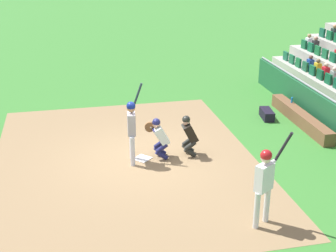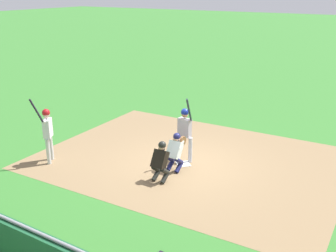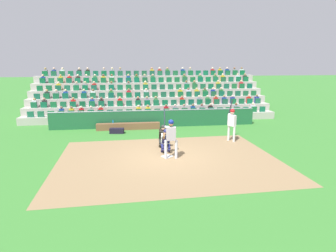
{
  "view_description": "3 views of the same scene",
  "coord_description": "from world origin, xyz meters",
  "px_view_note": "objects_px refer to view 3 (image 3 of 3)",
  "views": [
    {
      "loc": [
        -12.52,
        1.62,
        6.0
      ],
      "look_at": [
        0.24,
        -0.82,
        0.89
      ],
      "focal_mm": 50.58,
      "sensor_mm": 36.0,
      "label": 1
    },
    {
      "loc": [
        6.08,
        -10.7,
        5.62
      ],
      "look_at": [
        -0.44,
        -0.24,
        1.34
      ],
      "focal_mm": 43.3,
      "sensor_mm": 36.0,
      "label": 2
    },
    {
      "loc": [
        1.67,
        12.61,
        4.33
      ],
      "look_at": [
        -0.15,
        -0.84,
        1.29
      ],
      "focal_mm": 30.3,
      "sensor_mm": 36.0,
      "label": 3
    }
  ],
  "objects_px": {
    "catcher_crouching": "(166,139)",
    "dugout_bench": "(128,126)",
    "equipment_duffel_bag": "(117,131)",
    "water_bottle_on_bench": "(113,122)",
    "batter_at_plate": "(171,134)",
    "on_deck_batter": "(232,121)",
    "home_plate_marker": "(167,156)",
    "home_plate_umpire": "(163,135)"
  },
  "relations": [
    {
      "from": "batter_at_plate",
      "to": "on_deck_batter",
      "type": "xyz_separation_m",
      "value": [
        -3.79,
        -2.47,
        0.01
      ]
    },
    {
      "from": "home_plate_marker",
      "to": "water_bottle_on_bench",
      "type": "height_order",
      "value": "water_bottle_on_bench"
    },
    {
      "from": "water_bottle_on_bench",
      "to": "equipment_duffel_bag",
      "type": "relative_size",
      "value": 0.24
    },
    {
      "from": "home_plate_marker",
      "to": "equipment_duffel_bag",
      "type": "xyz_separation_m",
      "value": [
        2.53,
        -4.88,
        0.15
      ]
    },
    {
      "from": "home_plate_umpire",
      "to": "dugout_bench",
      "type": "xyz_separation_m",
      "value": [
        1.8,
        -4.44,
        -0.47
      ]
    },
    {
      "from": "catcher_crouching",
      "to": "equipment_duffel_bag",
      "type": "distance_m",
      "value": 5.08
    },
    {
      "from": "on_deck_batter",
      "to": "batter_at_plate",
      "type": "bearing_deg",
      "value": 33.09
    },
    {
      "from": "water_bottle_on_bench",
      "to": "equipment_duffel_bag",
      "type": "bearing_deg",
      "value": 104.64
    },
    {
      "from": "home_plate_marker",
      "to": "water_bottle_on_bench",
      "type": "distance_m",
      "value": 6.58
    },
    {
      "from": "dugout_bench",
      "to": "on_deck_batter",
      "type": "bearing_deg",
      "value": 147.43
    },
    {
      "from": "on_deck_batter",
      "to": "dugout_bench",
      "type": "bearing_deg",
      "value": -32.57
    },
    {
      "from": "batter_at_plate",
      "to": "equipment_duffel_bag",
      "type": "xyz_separation_m",
      "value": [
        2.66,
        -5.18,
        -0.99
      ]
    },
    {
      "from": "home_plate_umpire",
      "to": "dugout_bench",
      "type": "bearing_deg",
      "value": -67.93
    },
    {
      "from": "catcher_crouching",
      "to": "dugout_bench",
      "type": "relative_size",
      "value": 0.3
    },
    {
      "from": "home_plate_marker",
      "to": "home_plate_umpire",
      "type": "xyz_separation_m",
      "value": [
        0.02,
        -1.39,
        0.68
      ]
    },
    {
      "from": "home_plate_marker",
      "to": "batter_at_plate",
      "type": "height_order",
      "value": "batter_at_plate"
    },
    {
      "from": "batter_at_plate",
      "to": "dugout_bench",
      "type": "distance_m",
      "value": 6.5
    },
    {
      "from": "batter_at_plate",
      "to": "dugout_bench",
      "type": "bearing_deg",
      "value": -72.43
    },
    {
      "from": "equipment_duffel_bag",
      "to": "on_deck_batter",
      "type": "height_order",
      "value": "on_deck_batter"
    },
    {
      "from": "catcher_crouching",
      "to": "dugout_bench",
      "type": "xyz_separation_m",
      "value": [
        1.8,
        -5.32,
        -0.48
      ]
    },
    {
      "from": "catcher_crouching",
      "to": "on_deck_batter",
      "type": "relative_size",
      "value": 0.55
    },
    {
      "from": "home_plate_marker",
      "to": "catcher_crouching",
      "type": "height_order",
      "value": "catcher_crouching"
    },
    {
      "from": "batter_at_plate",
      "to": "home_plate_marker",
      "type": "bearing_deg",
      "value": -67.32
    },
    {
      "from": "home_plate_marker",
      "to": "on_deck_batter",
      "type": "xyz_separation_m",
      "value": [
        -3.91,
        -2.17,
        1.14
      ]
    },
    {
      "from": "water_bottle_on_bench",
      "to": "equipment_duffel_bag",
      "type": "height_order",
      "value": "water_bottle_on_bench"
    },
    {
      "from": "home_plate_umpire",
      "to": "batter_at_plate",
      "type": "bearing_deg",
      "value": 94.81
    },
    {
      "from": "home_plate_umpire",
      "to": "on_deck_batter",
      "type": "distance_m",
      "value": 4.04
    },
    {
      "from": "dugout_bench",
      "to": "on_deck_batter",
      "type": "distance_m",
      "value": 6.87
    },
    {
      "from": "equipment_duffel_bag",
      "to": "dugout_bench",
      "type": "bearing_deg",
      "value": -119.81
    },
    {
      "from": "home_plate_marker",
      "to": "water_bottle_on_bench",
      "type": "relative_size",
      "value": 2.1
    },
    {
      "from": "water_bottle_on_bench",
      "to": "on_deck_batter",
      "type": "distance_m",
      "value": 7.73
    },
    {
      "from": "home_plate_umpire",
      "to": "water_bottle_on_bench",
      "type": "xyz_separation_m",
      "value": [
        2.79,
        -4.53,
        -0.15
      ]
    },
    {
      "from": "home_plate_umpire",
      "to": "on_deck_batter",
      "type": "bearing_deg",
      "value": -168.83
    },
    {
      "from": "catcher_crouching",
      "to": "water_bottle_on_bench",
      "type": "height_order",
      "value": "catcher_crouching"
    },
    {
      "from": "home_plate_marker",
      "to": "on_deck_batter",
      "type": "relative_size",
      "value": 0.19
    },
    {
      "from": "water_bottle_on_bench",
      "to": "home_plate_marker",
      "type": "bearing_deg",
      "value": 115.34
    },
    {
      "from": "equipment_duffel_bag",
      "to": "batter_at_plate",
      "type": "bearing_deg",
      "value": 124.47
    },
    {
      "from": "batter_at_plate",
      "to": "catcher_crouching",
      "type": "relative_size",
      "value": 1.82
    },
    {
      "from": "home_plate_marker",
      "to": "catcher_crouching",
      "type": "bearing_deg",
      "value": -88.58
    },
    {
      "from": "home_plate_marker",
      "to": "on_deck_batter",
      "type": "distance_m",
      "value": 4.62
    },
    {
      "from": "water_bottle_on_bench",
      "to": "on_deck_batter",
      "type": "relative_size",
      "value": 0.09
    },
    {
      "from": "home_plate_umpire",
      "to": "equipment_duffel_bag",
      "type": "height_order",
      "value": "home_plate_umpire"
    }
  ]
}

